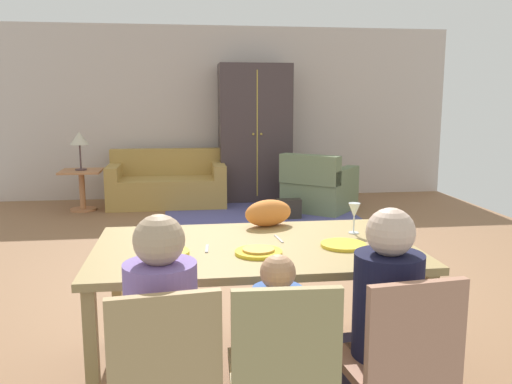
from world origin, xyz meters
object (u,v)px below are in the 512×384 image
at_px(plate_near_man, 166,253).
at_px(couch, 167,185).
at_px(dining_chair_man, 164,377).
at_px(dining_chair_woman, 400,360).
at_px(person_woman, 382,338).
at_px(armoire, 255,133).
at_px(dining_table, 254,256).
at_px(cat, 268,213).
at_px(wine_glass, 354,212).
at_px(handbag, 289,209).
at_px(side_table, 82,184).
at_px(table_lamp, 79,140).
at_px(person_man, 162,351).
at_px(dining_chair_child, 282,369).
at_px(armchair, 318,188).
at_px(plate_near_child, 259,252).
at_px(person_child, 276,362).
at_px(plate_near_woman, 343,245).

distance_m(plate_near_man, couch, 5.28).
bearing_deg(dining_chair_man, couch, 91.45).
relative_size(dining_chair_woman, person_woman, 0.78).
xyz_separation_m(couch, armoire, (1.35, 0.27, 0.75)).
height_order(dining_table, cat, cat).
height_order(wine_glass, handbag, wine_glass).
bearing_deg(side_table, table_lamp, 90.00).
relative_size(dining_chair_man, person_man, 0.78).
bearing_deg(dining_table, dining_chair_woman, -61.25).
bearing_deg(cat, dining_chair_child, -115.66).
relative_size(cat, couch, 0.19).
relative_size(person_man, armchair, 0.92).
height_order(dining_table, plate_near_child, plate_near_child).
bearing_deg(wine_glass, person_woman, -99.64).
xyz_separation_m(plate_near_child, handbag, (0.99, 4.16, -0.64)).
bearing_deg(armoire, plate_near_child, -97.41).
relative_size(plate_near_child, side_table, 0.43).
bearing_deg(dining_chair_child, person_child, 88.29).
xyz_separation_m(dining_chair_woman, side_table, (-2.31, 5.78, -0.11)).
distance_m(plate_near_child, table_lamp, 5.38).
relative_size(wine_glass, armoire, 0.09).
bearing_deg(person_child, handbag, 78.11).
relative_size(plate_near_child, cat, 0.78).
height_order(plate_near_woman, side_table, plate_near_woman).
bearing_deg(plate_near_woman, couch, 101.98).
height_order(person_woman, side_table, person_woman).
height_order(plate_near_man, table_lamp, table_lamp).
bearing_deg(table_lamp, dining_chair_child, -72.59).
relative_size(dining_chair_man, side_table, 1.50).
relative_size(wine_glass, dining_chair_man, 0.21).
relative_size(plate_near_child, person_child, 0.27).
height_order(person_man, armoire, armoire).
bearing_deg(armchair, person_child, -106.26).
xyz_separation_m(plate_near_man, plate_near_woman, (0.97, 0.02, 0.00)).
relative_size(dining_table, dining_chair_woman, 2.02).
bearing_deg(plate_near_child, armchair, 71.91).
height_order(dining_chair_woman, table_lamp, table_lamp).
xyz_separation_m(person_woman, couch, (-1.11, 5.86, -0.21)).
bearing_deg(table_lamp, handbag, -17.76).
bearing_deg(couch, plate_near_man, -88.43).
relative_size(wine_glass, armchair, 0.15).
distance_m(plate_near_man, side_table, 5.19).
bearing_deg(cat, couch, 80.29).
bearing_deg(person_woman, cat, 105.84).
relative_size(person_man, dining_chair_woman, 1.28).
bearing_deg(couch, dining_table, -83.04).
xyz_separation_m(dining_chair_child, person_woman, (0.48, 0.17, 0.02)).
bearing_deg(plate_near_woman, side_table, 114.79).
height_order(plate_near_child, dining_chair_woman, dining_chair_woman).
relative_size(plate_near_woman, armoire, 0.12).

